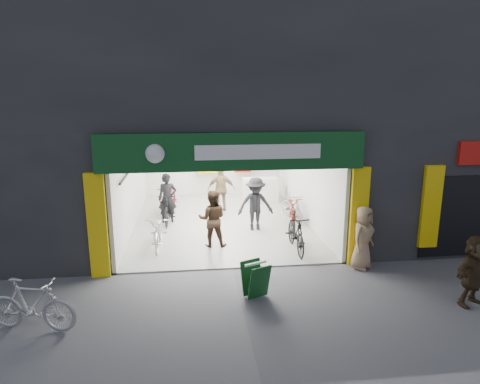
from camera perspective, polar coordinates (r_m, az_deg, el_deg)
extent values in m
plane|color=#56565B|center=(11.12, -1.00, -10.24)|extent=(60.00, 60.00, 0.00)
cube|color=#232326|center=(15.32, 0.83, 18.27)|extent=(16.00, 10.00, 4.50)
cube|color=#232326|center=(16.01, -22.97, 2.62)|extent=(5.00, 10.00, 3.50)
cube|color=#232326|center=(16.90, 17.87, 3.56)|extent=(6.00, 10.00, 3.50)
cube|color=#9E9E99|center=(14.85, -2.57, -3.98)|extent=(6.00, 8.00, 0.04)
cube|color=silver|center=(18.48, -3.58, 4.53)|extent=(6.00, 0.20, 3.20)
cube|color=silver|center=(14.55, -14.30, 1.67)|extent=(0.10, 8.00, 3.20)
cube|color=silver|center=(14.96, 8.72, 2.25)|extent=(0.10, 8.00, 3.20)
cube|color=white|center=(14.22, -2.71, 8.54)|extent=(6.00, 8.00, 0.10)
cube|color=black|center=(10.34, -1.13, 7.24)|extent=(6.00, 0.30, 0.30)
cube|color=#0C3815|center=(10.16, -1.00, 5.42)|extent=(6.40, 0.25, 0.90)
cube|color=white|center=(10.10, 2.49, 5.36)|extent=(3.00, 0.02, 0.35)
cube|color=yellow|center=(10.79, -18.47, -4.34)|extent=(0.45, 0.12, 2.60)
cube|color=yellow|center=(11.39, 15.53, -3.21)|extent=(0.45, 0.12, 2.60)
cube|color=yellow|center=(12.20, 24.10, -1.83)|extent=(0.50, 0.12, 2.20)
cube|color=black|center=(13.02, 28.81, -2.80)|extent=(3.00, 0.06, 2.20)
cylinder|color=black|center=(13.86, -14.20, 3.21)|extent=(0.06, 5.00, 0.06)
cube|color=silver|center=(17.33, 2.73, 0.22)|extent=(1.40, 0.60, 1.00)
cube|color=white|center=(11.45, -1.68, 6.99)|extent=(1.30, 0.35, 0.04)
cube|color=white|center=(13.23, -2.39, 7.86)|extent=(1.30, 0.35, 0.04)
cube|color=white|center=(15.02, -2.93, 8.53)|extent=(1.30, 0.35, 0.04)
cube|color=white|center=(16.81, -3.36, 9.06)|extent=(1.30, 0.35, 0.04)
imported|color=silver|center=(12.64, -10.76, -5.10)|extent=(0.68, 1.90, 0.99)
imported|color=black|center=(14.77, -9.60, -2.05)|extent=(0.61, 1.91, 1.13)
imported|color=maroon|center=(16.18, -9.37, -0.90)|extent=(0.99, 2.00, 1.00)
imported|color=#AEAEB3|center=(15.82, -9.42, -1.27)|extent=(0.49, 1.65, 0.99)
imported|color=black|center=(12.18, 7.47, -5.36)|extent=(0.57, 1.89, 1.13)
imported|color=#9C1D0E|center=(15.05, 6.97, -2.10)|extent=(0.86, 1.80, 0.91)
imported|color=#A7A7AB|center=(15.01, 7.00, -1.93)|extent=(0.79, 1.75, 1.02)
imported|color=#B3B3B8|center=(9.22, -26.03, -13.34)|extent=(1.82, 0.91, 1.05)
imported|color=black|center=(14.73, -9.64, -0.89)|extent=(0.67, 0.48, 1.73)
imported|color=#3A261A|center=(12.37, -3.73, -3.60)|extent=(0.89, 0.72, 1.69)
imported|color=black|center=(13.72, 2.08, -1.69)|extent=(1.18, 0.72, 1.77)
imported|color=olive|center=(15.89, -2.51, 0.37)|extent=(1.04, 0.49, 1.74)
imported|color=#997959|center=(11.34, 16.06, -5.86)|extent=(0.95, 0.92, 1.64)
imported|color=#392B1A|center=(10.38, 28.74, -9.19)|extent=(1.49, 0.96, 1.54)
cube|color=#10421A|center=(9.47, 2.62, -11.95)|extent=(0.54, 0.37, 0.77)
cube|color=#10421A|center=(9.72, 1.55, -11.23)|extent=(0.54, 0.37, 0.77)
cube|color=white|center=(9.44, 2.10, -9.52)|extent=(0.51, 0.25, 0.05)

